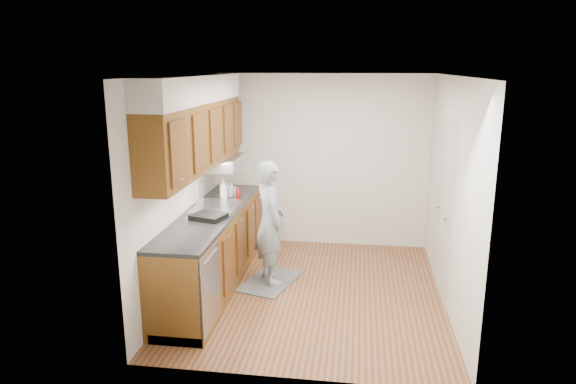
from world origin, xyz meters
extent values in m
plane|color=brown|center=(0.00, 0.00, 0.00)|extent=(3.50, 3.50, 0.00)
plane|color=white|center=(0.00, 0.00, 2.50)|extent=(3.50, 3.50, 0.00)
cube|color=silver|center=(-1.50, 0.00, 1.25)|extent=(0.02, 3.50, 2.50)
cube|color=silver|center=(1.50, 0.00, 1.25)|extent=(0.02, 3.50, 2.50)
cube|color=silver|center=(0.00, 1.75, 1.25)|extent=(3.00, 0.02, 2.50)
cube|color=brown|center=(-1.20, 0.00, 0.45)|extent=(0.60, 2.80, 0.90)
cube|color=black|center=(-1.21, 0.00, 0.92)|extent=(0.63, 2.80, 0.04)
cube|color=#B2B2B7|center=(-1.20, 0.20, 0.89)|extent=(0.48, 0.68, 0.14)
cube|color=#B2B2B7|center=(-1.20, 0.20, 0.94)|extent=(0.52, 0.72, 0.01)
cube|color=#B2B2B7|center=(-0.91, -1.10, 0.47)|extent=(0.03, 0.60, 0.80)
cube|color=brown|center=(-1.33, 0.00, 1.83)|extent=(0.33, 2.80, 0.75)
cube|color=silver|center=(-1.33, 0.00, 2.35)|extent=(0.35, 2.80, 0.30)
cube|color=#A5A5AA|center=(-1.27, 0.85, 1.37)|extent=(0.46, 0.75, 0.16)
cube|color=silver|center=(1.49, 0.30, 1.02)|extent=(0.02, 1.22, 2.05)
cube|color=slate|center=(-0.54, 0.22, 0.01)|extent=(0.75, 1.00, 0.02)
imported|color=#889AA6|center=(-0.54, 0.22, 0.87)|extent=(0.64, 0.72, 1.71)
imported|color=silver|center=(-1.20, 0.59, 1.07)|extent=(0.11, 0.11, 0.26)
imported|color=silver|center=(-1.14, 0.74, 1.03)|extent=(0.10, 0.10, 0.19)
imported|color=silver|center=(-1.28, 1.00, 1.02)|extent=(0.15, 0.15, 0.16)
cylinder|color=red|center=(-1.04, 0.69, 1.00)|extent=(0.08, 0.08, 0.12)
cylinder|color=#A5A5AA|center=(-1.08, 0.71, 1.00)|extent=(0.08, 0.08, 0.13)
cube|color=black|center=(-1.14, -0.29, 0.97)|extent=(0.42, 0.38, 0.06)
camera|label=1|loc=(0.49, -5.60, 2.61)|focal=32.00mm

